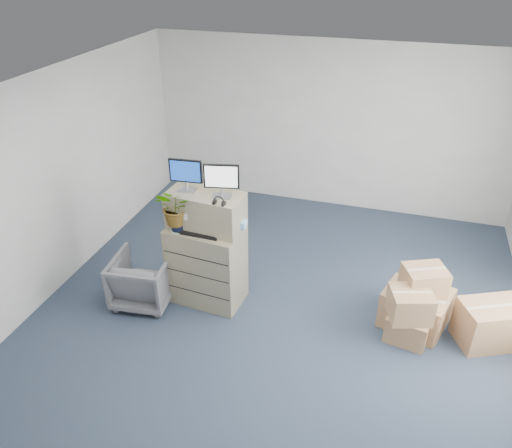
% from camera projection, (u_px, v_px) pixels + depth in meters
% --- Properties ---
extents(ground, '(7.00, 7.00, 0.00)m').
position_uv_depth(ground, '(272.00, 330.00, 6.04)').
color(ground, '#242E42').
rests_on(ground, ground).
extents(wall_back, '(6.00, 0.02, 2.80)m').
position_uv_depth(wall_back, '(330.00, 127.00, 8.24)').
color(wall_back, '#B8B6AE').
rests_on(wall_back, ground).
extents(filing_cabinet_lower, '(0.95, 0.63, 1.06)m').
position_uv_depth(filing_cabinet_lower, '(207.00, 265.00, 6.32)').
color(filing_cabinet_lower, '#988C69').
rests_on(filing_cabinet_lower, ground).
extents(filing_cabinet_upper, '(0.95, 0.53, 0.45)m').
position_uv_depth(filing_cabinet_upper, '(206.00, 210.00, 5.98)').
color(filing_cabinet_upper, '#988C69').
rests_on(filing_cabinet_upper, filing_cabinet_lower).
extents(monitor_left, '(0.40, 0.17, 0.39)m').
position_uv_depth(monitor_left, '(186.00, 173.00, 5.83)').
color(monitor_left, '#99999E').
rests_on(monitor_left, filing_cabinet_upper).
extents(monitor_right, '(0.41, 0.20, 0.41)m').
position_uv_depth(monitor_right, '(221.00, 179.00, 5.68)').
color(monitor_right, '#99999E').
rests_on(monitor_right, filing_cabinet_upper).
extents(headphones, '(0.14, 0.03, 0.14)m').
position_uv_depth(headphones, '(219.00, 202.00, 5.61)').
color(headphones, black).
rests_on(headphones, filing_cabinet_upper).
extents(keyboard, '(0.50, 0.22, 0.03)m').
position_uv_depth(keyboard, '(200.00, 232.00, 5.96)').
color(keyboard, black).
rests_on(keyboard, filing_cabinet_lower).
extents(mouse, '(0.10, 0.07, 0.03)m').
position_uv_depth(mouse, '(226.00, 239.00, 5.83)').
color(mouse, silver).
rests_on(mouse, filing_cabinet_lower).
extents(water_bottle, '(0.07, 0.07, 0.24)m').
position_uv_depth(water_bottle, '(212.00, 221.00, 5.98)').
color(water_bottle, gray).
rests_on(water_bottle, filing_cabinet_lower).
extents(phone_dock, '(0.06, 0.05, 0.13)m').
position_uv_depth(phone_dock, '(203.00, 222.00, 6.12)').
color(phone_dock, silver).
rests_on(phone_dock, filing_cabinet_lower).
extents(external_drive, '(0.22, 0.17, 0.06)m').
position_uv_depth(external_drive, '(234.00, 227.00, 6.03)').
color(external_drive, black).
rests_on(external_drive, filing_cabinet_lower).
extents(tissue_box, '(0.26, 0.14, 0.09)m').
position_uv_depth(tissue_box, '(236.00, 223.00, 5.96)').
color(tissue_box, '#448FE8').
rests_on(tissue_box, external_drive).
extents(potted_plant, '(0.51, 0.55, 0.46)m').
position_uv_depth(potted_plant, '(177.00, 211.00, 5.89)').
color(potted_plant, '#9FBF9A').
rests_on(potted_plant, filing_cabinet_lower).
extents(office_chair, '(0.78, 0.74, 0.74)m').
position_uv_depth(office_chair, '(143.00, 278.00, 6.36)').
color(office_chair, '#56565A').
rests_on(office_chair, ground).
extents(cardboard_boxes, '(1.72, 1.02, 0.82)m').
position_uv_depth(cardboard_boxes, '(433.00, 311.00, 5.91)').
color(cardboard_boxes, '#9B754B').
rests_on(cardboard_boxes, ground).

